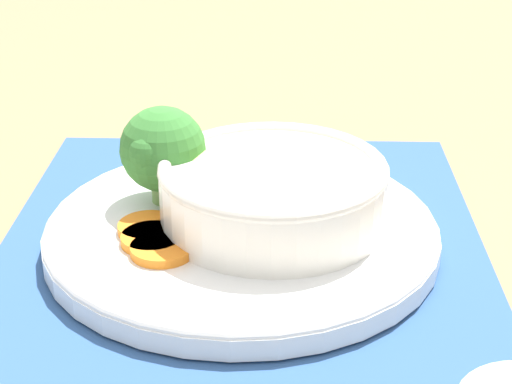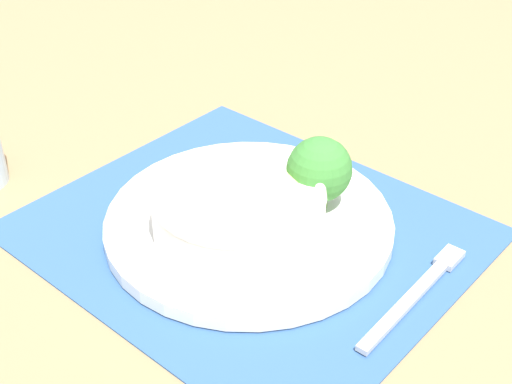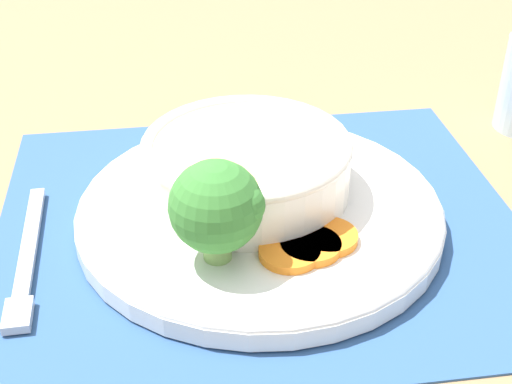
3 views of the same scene
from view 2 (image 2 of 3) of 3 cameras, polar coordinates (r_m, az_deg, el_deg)
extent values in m
plane|color=#8C704C|center=(0.78, -0.57, -3.20)|extent=(4.00, 4.00, 0.00)
cube|color=#2D5184|center=(0.78, -0.57, -3.08)|extent=(0.45, 0.39, 0.00)
cylinder|color=white|center=(0.77, -0.58, -2.49)|extent=(0.31, 0.31, 0.02)
torus|color=white|center=(0.77, -0.58, -2.02)|extent=(0.31, 0.31, 0.01)
cylinder|color=silver|center=(0.73, -1.40, -1.63)|extent=(0.18, 0.18, 0.05)
torus|color=silver|center=(0.72, -1.43, -0.12)|extent=(0.18, 0.18, 0.01)
ellipsoid|color=beige|center=(0.73, -1.41, -0.88)|extent=(0.15, 0.15, 0.05)
cylinder|color=#759E51|center=(0.78, 4.96, -0.45)|extent=(0.02, 0.02, 0.02)
sphere|color=#387A33|center=(0.76, 5.10, 1.82)|extent=(0.07, 0.07, 0.07)
sphere|color=#387A33|center=(0.77, 4.36, 2.93)|extent=(0.03, 0.03, 0.03)
sphere|color=#387A33|center=(0.75, 5.87, 1.35)|extent=(0.03, 0.03, 0.03)
cylinder|color=orange|center=(0.82, 2.11, 0.78)|extent=(0.05, 0.05, 0.01)
cylinder|color=orange|center=(0.82, 0.93, 1.07)|extent=(0.05, 0.05, 0.01)
cylinder|color=orange|center=(0.82, -0.34, 1.19)|extent=(0.05, 0.05, 0.01)
cube|color=#B7B7BC|center=(0.70, 12.38, -8.21)|extent=(0.02, 0.18, 0.01)
cube|color=#B7B7BC|center=(0.76, 15.21, -5.09)|extent=(0.02, 0.03, 0.01)
camera|label=1|loc=(1.11, -28.11, 23.64)|focal=60.00mm
camera|label=3|loc=(1.02, 23.99, 25.30)|focal=50.00mm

